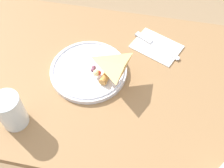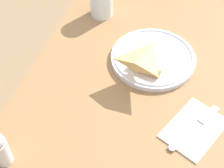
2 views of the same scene
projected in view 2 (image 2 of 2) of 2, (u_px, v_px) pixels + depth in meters
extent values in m
cube|color=olive|center=(148.00, 68.00, 1.01)|extent=(1.29, 0.64, 0.03)
cube|color=#4C3823|center=(117.00, 24.00, 1.71)|extent=(0.06, 0.06, 0.70)
cylinder|color=white|center=(153.00, 58.00, 1.00)|extent=(0.25, 0.25, 0.02)
torus|color=white|center=(153.00, 56.00, 0.99)|extent=(0.23, 0.23, 0.01)
pyramid|color=#E0B266|center=(152.00, 57.00, 0.98)|extent=(0.13, 0.11, 0.02)
cylinder|color=#C68942|center=(143.00, 68.00, 0.95)|extent=(0.04, 0.09, 0.02)
sphere|color=#7A4256|center=(150.00, 55.00, 0.96)|extent=(0.01, 0.01, 0.01)
sphere|color=red|center=(141.00, 58.00, 0.96)|extent=(0.02, 0.02, 0.02)
sphere|color=#EFDB93|center=(141.00, 55.00, 0.96)|extent=(0.02, 0.02, 0.02)
sphere|color=#7A4256|center=(145.00, 54.00, 0.97)|extent=(0.01, 0.01, 0.01)
cylinder|color=white|center=(101.00, 0.00, 1.11)|extent=(0.07, 0.07, 0.11)
cylinder|color=white|center=(101.00, 1.00, 1.11)|extent=(0.07, 0.07, 0.10)
cube|color=white|center=(194.00, 129.00, 0.85)|extent=(0.19, 0.17, 0.00)
cube|color=#B2B2B7|center=(209.00, 115.00, 0.87)|extent=(0.07, 0.05, 0.01)
cube|color=silver|center=(186.00, 136.00, 0.83)|extent=(0.10, 0.07, 0.00)
ellipsoid|color=silver|center=(172.00, 148.00, 0.81)|extent=(0.03, 0.02, 0.00)
cylinder|color=silver|center=(2.00, 152.00, 0.77)|extent=(0.04, 0.04, 0.07)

